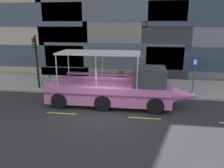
# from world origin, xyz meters

# --- Properties ---
(ground_plane) EXTENTS (120.00, 120.00, 0.00)m
(ground_plane) POSITION_xyz_m (0.00, 0.00, 0.00)
(ground_plane) COLOR #2B2B2D
(sidewalk) EXTENTS (32.00, 4.80, 0.18)m
(sidewalk) POSITION_xyz_m (0.00, 5.60, 0.09)
(sidewalk) COLOR #99968E
(sidewalk) RESTS_ON ground_plane
(curb_edge) EXTENTS (32.00, 0.18, 0.18)m
(curb_edge) POSITION_xyz_m (0.00, 3.11, 0.09)
(curb_edge) COLOR #B2ADA3
(curb_edge) RESTS_ON ground_plane
(lane_centreline) EXTENTS (25.80, 0.12, 0.01)m
(lane_centreline) POSITION_xyz_m (-0.00, -0.51, 0.00)
(lane_centreline) COLOR #DBD64C
(lane_centreline) RESTS_ON ground_plane
(curb_guardrail) EXTENTS (10.37, 0.09, 0.80)m
(curb_guardrail) POSITION_xyz_m (-0.00, 3.45, 0.72)
(curb_guardrail) COLOR #9EA0A8
(curb_guardrail) RESTS_ON sidewalk
(traffic_light_pole) EXTENTS (0.24, 0.46, 4.03)m
(traffic_light_pole) POSITION_xyz_m (-5.85, 3.72, 2.63)
(traffic_light_pole) COLOR black
(traffic_light_pole) RESTS_ON sidewalk
(parking_sign) EXTENTS (0.60, 0.12, 2.65)m
(parking_sign) POSITION_xyz_m (5.84, 4.08, 1.98)
(parking_sign) COLOR #4C4F54
(parking_sign) RESTS_ON sidewalk
(leaned_bicycle) EXTENTS (1.74, 0.46, 0.96)m
(leaned_bicycle) POSITION_xyz_m (-4.76, 3.82, 0.56)
(leaned_bicycle) COLOR black
(leaned_bicycle) RESTS_ON sidewalk
(duck_tour_boat) EXTENTS (9.60, 2.47, 3.39)m
(duck_tour_boat) POSITION_xyz_m (0.67, 1.30, 1.08)
(duck_tour_boat) COLOR pink
(duck_tour_boat) RESTS_ON ground_plane
(pedestrian_near_bow) EXTENTS (0.31, 0.42, 1.66)m
(pedestrian_near_bow) POSITION_xyz_m (3.43, 4.31, 1.18)
(pedestrian_near_bow) COLOR black
(pedestrian_near_bow) RESTS_ON sidewalk
(pedestrian_mid_left) EXTENTS (0.44, 0.21, 1.52)m
(pedestrian_mid_left) POSITION_xyz_m (0.54, 4.67, 1.10)
(pedestrian_mid_left) COLOR #47423D
(pedestrian_mid_left) RESTS_ON sidewalk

